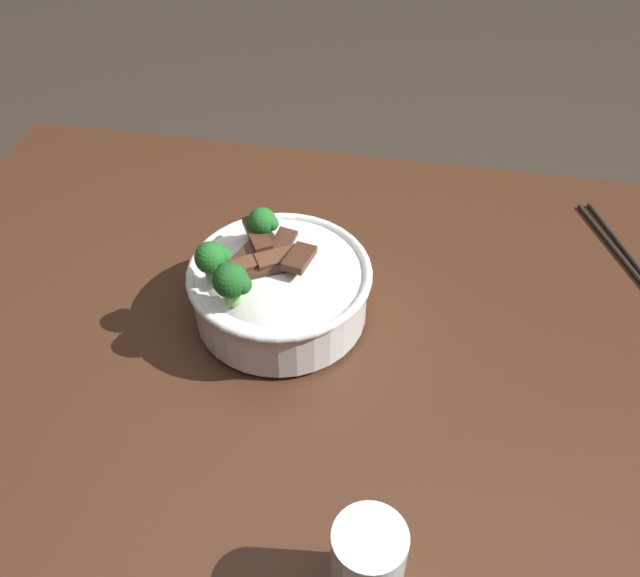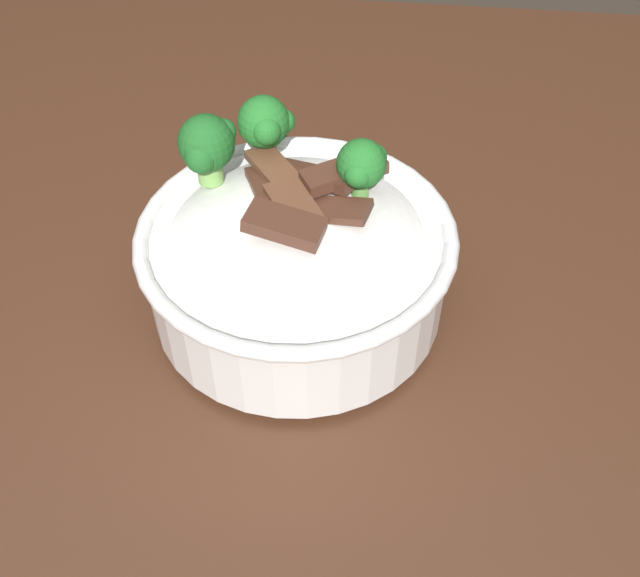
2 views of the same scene
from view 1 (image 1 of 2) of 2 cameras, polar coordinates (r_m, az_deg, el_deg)
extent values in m
cube|color=#472819|center=(0.92, 3.11, -7.68)|extent=(1.36, 0.97, 0.04)
cube|color=#472819|center=(1.61, -16.96, -1.30)|extent=(0.07, 0.07, 0.72)
cylinder|color=white|center=(0.97, -3.09, -2.01)|extent=(0.11, 0.11, 0.01)
cylinder|color=white|center=(0.94, -3.18, -0.32)|extent=(0.23, 0.23, 0.07)
torus|color=white|center=(0.92, -3.27, 1.29)|extent=(0.24, 0.24, 0.01)
ellipsoid|color=white|center=(0.92, -3.25, 0.87)|extent=(0.20, 0.20, 0.06)
cube|color=brown|center=(0.89, -6.43, 1.80)|extent=(0.06, 0.05, 0.01)
cube|color=#4C2B1E|center=(0.89, -1.67, 2.46)|extent=(0.04, 0.06, 0.02)
cube|color=#4C2B1E|center=(0.89, -4.73, 1.47)|extent=(0.08, 0.05, 0.02)
cube|color=#4C2B1E|center=(0.91, -5.74, 2.93)|extent=(0.06, 0.08, 0.03)
cube|color=brown|center=(0.90, -3.36, 2.49)|extent=(0.06, 0.05, 0.01)
cube|color=#4C2B1E|center=(0.92, -5.05, 4.38)|extent=(0.05, 0.07, 0.01)
cube|color=#4C2B1E|center=(0.92, -3.23, 3.35)|extent=(0.04, 0.06, 0.02)
cylinder|color=#7AB256|center=(0.86, -7.04, -0.54)|extent=(0.02, 0.02, 0.02)
sphere|color=#1E6023|center=(0.84, -7.19, 0.64)|extent=(0.04, 0.04, 0.04)
sphere|color=#1E6023|center=(0.84, -6.28, 0.32)|extent=(0.02, 0.02, 0.02)
sphere|color=#1E6023|center=(0.85, -7.59, 1.45)|extent=(0.02, 0.02, 0.02)
cylinder|color=#6BA84C|center=(0.94, -4.57, 4.32)|extent=(0.01, 0.01, 0.02)
sphere|color=#237028|center=(0.92, -4.65, 5.39)|extent=(0.04, 0.04, 0.04)
sphere|color=#237028|center=(0.92, -3.93, 5.22)|extent=(0.02, 0.02, 0.02)
sphere|color=#237028|center=(0.93, -5.08, 5.78)|extent=(0.02, 0.02, 0.02)
cylinder|color=#7AB256|center=(0.89, -8.57, 1.36)|extent=(0.02, 0.02, 0.02)
sphere|color=#237028|center=(0.88, -8.73, 2.46)|extent=(0.04, 0.04, 0.04)
sphere|color=#237028|center=(0.88, -7.82, 2.64)|extent=(0.02, 0.02, 0.02)
sphere|color=#237028|center=(0.89, -8.83, 2.99)|extent=(0.02, 0.02, 0.02)
cylinder|color=white|center=(0.71, 3.83, -21.17)|extent=(0.07, 0.07, 0.11)
cylinder|color=silver|center=(0.73, 3.74, -21.90)|extent=(0.06, 0.06, 0.06)
cylinder|color=#28231E|center=(1.15, 23.38, 2.62)|extent=(0.10, 0.22, 0.01)
cylinder|color=#28231E|center=(1.14, 22.84, 2.53)|extent=(0.10, 0.22, 0.01)
camera|label=2|loc=(0.79, 28.76, 20.52)|focal=41.65mm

